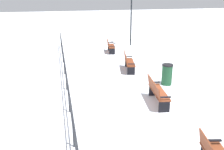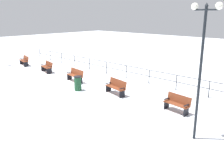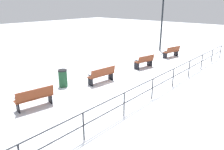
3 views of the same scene
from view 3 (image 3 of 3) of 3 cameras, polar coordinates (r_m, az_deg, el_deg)
The scene contains 8 objects.
ground_plane at distance 12.26m, azimuth -2.76°, elevation -2.04°, with size 80.00×80.00×0.00m, color white.
bench_nearest at distance 18.55m, azimuth 15.55°, elevation 6.03°, with size 0.83×1.70×0.91m.
bench_second at distance 15.07m, azimuth 8.54°, elevation 3.63°, with size 0.84×1.56×0.90m.
bench_third at distance 12.07m, azimuth -2.74°, elevation 0.09°, with size 0.70×1.73×0.92m.
bench_fourth at distance 9.79m, azimuth -19.83°, elevation -5.63°, with size 0.77×1.67×0.93m.
lamppost_near at distance 20.70m, azimuth 13.18°, elevation 14.95°, with size 0.26×1.14×4.94m.
waterfront_railing at distance 10.15m, azimuth 10.71°, elevation -2.65°, with size 0.05×21.38×1.03m.
trash_bin at distance 11.84m, azimuth -12.89°, elevation -0.83°, with size 0.48×0.48×0.95m.
Camera 3 is at (-7.99, 8.23, 4.34)m, focal length 34.49 mm.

